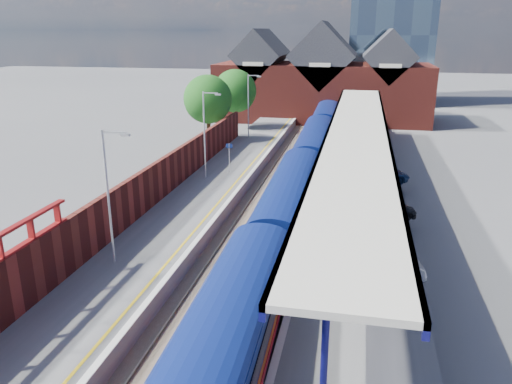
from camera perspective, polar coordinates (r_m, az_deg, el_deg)
ground at (r=47.70m, az=4.66°, el=2.70°), size 240.00×240.00×0.00m
ballast_bed at (r=38.23m, az=2.72°, el=-1.13°), size 6.00×76.00×0.06m
rails at (r=38.20m, az=2.73°, el=-1.00°), size 4.51×76.00×0.14m
left_platform at (r=39.27m, az=-5.21°, el=0.06°), size 5.00×76.00×1.00m
right_platform at (r=37.66m, az=11.78°, el=-1.05°), size 6.00×76.00×1.00m
coping_left at (r=38.51m, az=-1.89°, el=0.58°), size 0.30×76.00×0.05m
coping_right at (r=37.57m, az=7.49°, el=-0.01°), size 0.30×76.00×0.05m
yellow_line at (r=38.65m, az=-2.75°, el=0.61°), size 0.14×76.00×0.01m
train at (r=40.43m, az=5.58°, el=2.98°), size 3.16×65.96×3.45m
canopy at (r=38.33m, az=11.49°, el=6.67°), size 4.50×52.00×4.48m
lamp_post_b at (r=25.90m, az=-16.34°, el=0.29°), size 1.48×0.18×7.00m
lamp_post_c at (r=40.25m, az=-5.75°, el=7.10°), size 1.48×0.18×7.00m
lamp_post_d at (r=55.52m, az=-0.75°, el=10.19°), size 1.48×0.18×7.00m
platform_sign at (r=42.24m, az=-3.07°, el=4.49°), size 0.55×0.08×2.50m
brick_wall at (r=33.82m, az=-12.70°, el=0.18°), size 0.35×50.00×3.86m
station_building at (r=74.23m, az=7.63°, el=12.38°), size 30.00×12.12×13.78m
tree_near at (r=54.48m, az=-5.40°, el=10.35°), size 5.20×5.20×8.10m
tree_far at (r=61.86m, az=-2.29°, el=11.32°), size 5.20×5.20×8.10m
parked_car_silver at (r=25.28m, az=14.18°, el=-8.10°), size 4.23×2.09×1.33m
parked_car_dark at (r=33.34m, az=14.63°, el=-1.84°), size 4.13×2.33×1.13m
parked_car_blue at (r=41.02m, az=14.12°, el=1.99°), size 4.72×2.88×1.22m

